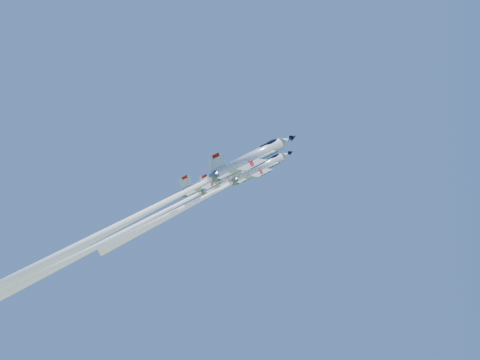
% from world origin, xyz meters
% --- Properties ---
extents(jet_lead, '(26.97, 22.23, 28.35)m').
position_xyz_m(jet_lead, '(-5.95, -1.65, 99.73)').
color(jet_lead, white).
extents(jet_left, '(36.34, 31.01, 41.03)m').
position_xyz_m(jet_left, '(-19.38, -3.57, 94.19)').
color(jet_left, white).
extents(jet_right, '(41.00, 34.73, 45.29)m').
position_xyz_m(jet_right, '(-12.83, -18.59, 93.96)').
color(jet_right, white).
extents(jet_slot, '(30.15, 25.21, 32.54)m').
position_xyz_m(jet_slot, '(-15.86, -11.03, 94.91)').
color(jet_slot, white).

